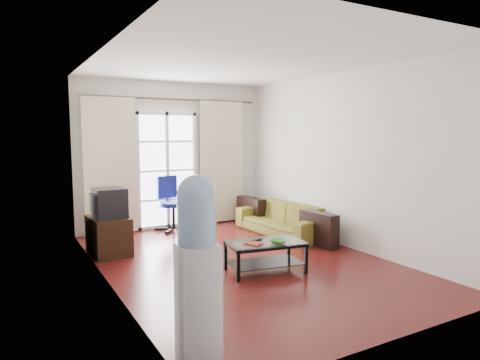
% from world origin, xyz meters
% --- Properties ---
extents(floor, '(5.20, 5.20, 0.00)m').
position_xyz_m(floor, '(0.00, 0.00, 0.00)').
color(floor, '#551614').
rests_on(floor, ground).
extents(ceiling, '(5.20, 5.20, 0.00)m').
position_xyz_m(ceiling, '(0.00, 0.00, 2.70)').
color(ceiling, white).
rests_on(ceiling, wall_back).
extents(wall_back, '(3.60, 0.02, 2.70)m').
position_xyz_m(wall_back, '(0.00, 2.60, 1.35)').
color(wall_back, silver).
rests_on(wall_back, floor).
extents(wall_front, '(3.60, 0.02, 2.70)m').
position_xyz_m(wall_front, '(0.00, -2.60, 1.35)').
color(wall_front, silver).
rests_on(wall_front, floor).
extents(wall_left, '(0.02, 5.20, 2.70)m').
position_xyz_m(wall_left, '(-1.80, 0.00, 1.35)').
color(wall_left, silver).
rests_on(wall_left, floor).
extents(wall_right, '(0.02, 5.20, 2.70)m').
position_xyz_m(wall_right, '(1.80, 0.00, 1.35)').
color(wall_right, silver).
rests_on(wall_right, floor).
extents(french_door, '(1.16, 0.06, 2.15)m').
position_xyz_m(french_door, '(-0.15, 2.54, 1.07)').
color(french_door, white).
rests_on(french_door, wall_back).
extents(curtain_rod, '(3.30, 0.04, 0.04)m').
position_xyz_m(curtain_rod, '(0.00, 2.50, 2.38)').
color(curtain_rod, '#4C3F2D').
rests_on(curtain_rod, wall_back).
extents(curtain_left, '(0.90, 0.07, 2.35)m').
position_xyz_m(curtain_left, '(-1.20, 2.48, 1.20)').
color(curtain_left, beige).
rests_on(curtain_left, curtain_rod).
extents(curtain_right, '(0.90, 0.07, 2.35)m').
position_xyz_m(curtain_right, '(0.95, 2.48, 1.20)').
color(curtain_right, beige).
rests_on(curtain_right, curtain_rod).
extents(radiator, '(0.64, 0.12, 0.64)m').
position_xyz_m(radiator, '(0.80, 2.50, 0.33)').
color(radiator, gray).
rests_on(radiator, floor).
extents(sofa, '(1.94, 0.99, 0.54)m').
position_xyz_m(sofa, '(1.40, 1.07, 0.27)').
color(sofa, brown).
rests_on(sofa, floor).
extents(coffee_table, '(1.04, 0.70, 0.39)m').
position_xyz_m(coffee_table, '(0.04, -0.53, 0.25)').
color(coffee_table, silver).
rests_on(coffee_table, floor).
extents(bowl, '(0.36, 0.36, 0.05)m').
position_xyz_m(bowl, '(0.13, -0.68, 0.42)').
color(bowl, '#308530').
rests_on(bowl, coffee_table).
extents(book, '(0.29, 0.31, 0.02)m').
position_xyz_m(book, '(-0.22, -0.59, 0.40)').
color(book, '#A61425').
rests_on(book, coffee_table).
extents(remote, '(0.19, 0.12, 0.02)m').
position_xyz_m(remote, '(-0.05, -0.45, 0.40)').
color(remote, black).
rests_on(remote, coffee_table).
extents(tv_stand, '(0.55, 0.78, 0.55)m').
position_xyz_m(tv_stand, '(-1.52, 1.29, 0.28)').
color(tv_stand, black).
rests_on(tv_stand, floor).
extents(crt_tv, '(0.48, 0.47, 0.43)m').
position_xyz_m(crt_tv, '(-1.52, 1.24, 0.76)').
color(crt_tv, black).
rests_on(crt_tv, tv_stand).
extents(task_chair, '(0.77, 0.77, 0.98)m').
position_xyz_m(task_chair, '(-0.16, 2.28, 0.29)').
color(task_chair, black).
rests_on(task_chair, floor).
extents(water_cooler, '(0.34, 0.34, 1.47)m').
position_xyz_m(water_cooler, '(-1.60, -2.13, 0.77)').
color(water_cooler, white).
rests_on(water_cooler, floor).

